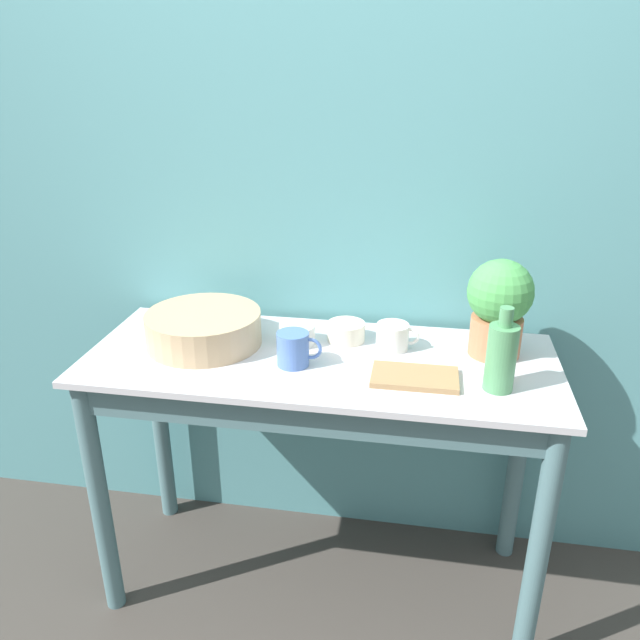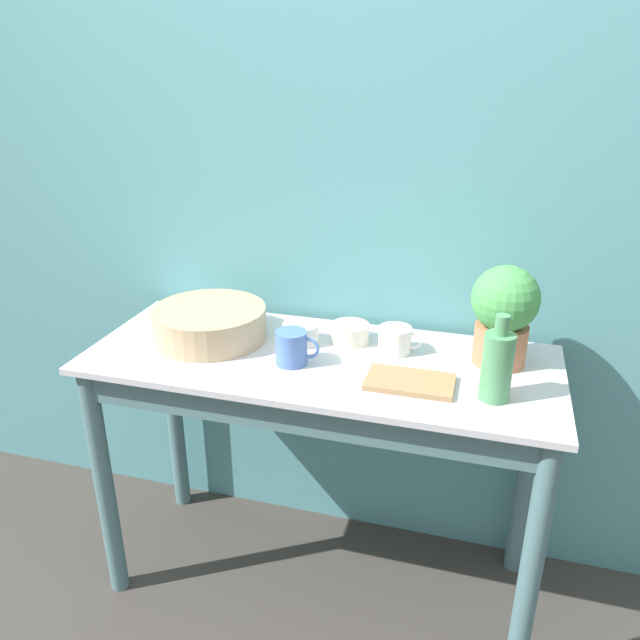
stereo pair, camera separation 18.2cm
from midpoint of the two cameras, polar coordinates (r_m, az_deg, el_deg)
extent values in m
cube|color=teal|center=(2.07, -0.95, 9.09)|extent=(6.00, 0.05, 2.40)
cylinder|color=slate|center=(2.16, -21.91, -15.22)|extent=(0.06, 0.06, 0.84)
cylinder|color=slate|center=(1.92, 16.62, -19.91)|extent=(0.06, 0.06, 0.84)
cylinder|color=slate|center=(2.49, -16.50, -8.94)|extent=(0.06, 0.06, 0.84)
cylinder|color=slate|center=(2.28, 15.45, -11.97)|extent=(0.06, 0.06, 0.84)
cube|color=slate|center=(1.71, -4.43, -8.98)|extent=(1.31, 0.02, 0.10)
cube|color=silver|center=(1.88, -2.78, -3.71)|extent=(1.41, 0.57, 0.02)
cylinder|color=#B7704C|center=(1.91, 13.13, -1.49)|extent=(0.15, 0.15, 0.12)
sphere|color=#47994C|center=(1.86, 13.52, 2.48)|extent=(0.19, 0.19, 0.19)
cylinder|color=tan|center=(1.99, -13.18, -0.80)|extent=(0.36, 0.36, 0.10)
cylinder|color=#4C8C59|center=(1.70, 13.31, -3.49)|extent=(0.08, 0.08, 0.19)
cylinder|color=#4C8C59|center=(1.65, 13.68, 0.21)|extent=(0.04, 0.04, 0.05)
cylinder|color=#4C70B7|center=(1.81, -5.38, -2.71)|extent=(0.09, 0.09, 0.10)
torus|color=#4C70B7|center=(1.80, -3.78, -2.69)|extent=(0.07, 0.01, 0.07)
cylinder|color=white|center=(1.91, 3.94, -1.57)|extent=(0.10, 0.10, 0.08)
torus|color=white|center=(1.91, 5.58, -1.57)|extent=(0.05, 0.01, 0.05)
cylinder|color=silver|center=(1.95, -4.78, -1.38)|extent=(0.11, 0.11, 0.06)
cylinder|color=beige|center=(1.97, -0.25, -1.12)|extent=(0.12, 0.12, 0.06)
cube|color=#99754C|center=(1.75, 5.71, -5.29)|extent=(0.24, 0.14, 0.02)
camera|label=1|loc=(0.09, -92.86, -1.21)|focal=35.00mm
camera|label=2|loc=(0.09, 87.14, 1.21)|focal=35.00mm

